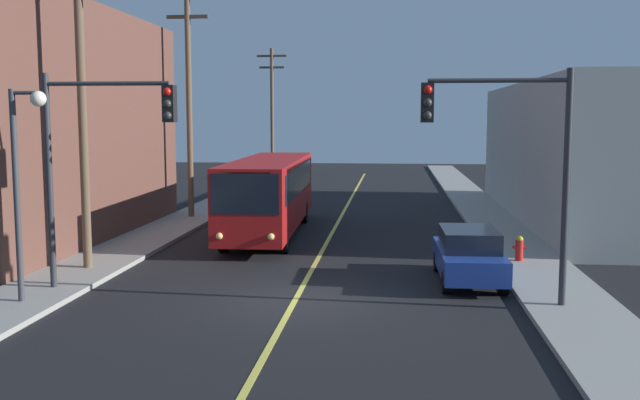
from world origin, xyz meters
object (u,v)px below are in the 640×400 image
object	(u,v)px
city_bus	(270,192)
traffic_signal_left_corner	(101,140)
utility_pole_far	(272,107)
street_lamp_left	(23,164)
parked_car_blue	(469,255)
fire_hydrant	(519,248)
utility_pole_mid	(189,91)
traffic_signal_right_corner	(505,142)
utility_pole_near	(82,94)

from	to	relation	value
city_bus	traffic_signal_left_corner	size ratio (longest dim) A/B	2.04
utility_pole_far	street_lamp_left	bearing A→B (deg)	-89.48
parked_car_blue	fire_hydrant	world-z (taller)	parked_car_blue
city_bus	utility_pole_far	distance (m)	28.16
utility_pole_mid	street_lamp_left	size ratio (longest dim) A/B	2.01
traffic_signal_right_corner	utility_pole_far	bearing A→B (deg)	108.02
parked_car_blue	utility_pole_far	bearing A→B (deg)	108.69
utility_pole_near	fire_hydrant	bearing A→B (deg)	10.29
utility_pole_near	street_lamp_left	world-z (taller)	utility_pole_near
traffic_signal_left_corner	fire_hydrant	size ratio (longest dim) A/B	7.14
utility_pole_mid	traffic_signal_left_corner	xyz separation A→B (m)	(1.81, -14.86, -1.89)
utility_pole_near	traffic_signal_left_corner	distance (m)	3.50
traffic_signal_left_corner	city_bus	bearing A→B (deg)	75.32
utility_pole_far	traffic_signal_left_corner	world-z (taller)	utility_pole_far
utility_pole_far	traffic_signal_right_corner	world-z (taller)	utility_pole_far
utility_pole_near	utility_pole_far	xyz separation A→B (m)	(-0.06, 35.49, 0.15)
traffic_signal_right_corner	utility_pole_mid	bearing A→B (deg)	129.37
traffic_signal_right_corner	parked_car_blue	bearing A→B (deg)	99.75
parked_car_blue	street_lamp_left	distance (m)	12.74
fire_hydrant	traffic_signal_left_corner	bearing A→B (deg)	-156.79
city_bus	street_lamp_left	world-z (taller)	street_lamp_left
utility_pole_mid	fire_hydrant	bearing A→B (deg)	-34.30
parked_car_blue	utility_pole_near	xyz separation A→B (m)	(-12.03, 0.23, 4.82)
traffic_signal_right_corner	fire_hydrant	world-z (taller)	traffic_signal_right_corner
parked_car_blue	traffic_signal_right_corner	size ratio (longest dim) A/B	0.74
utility_pole_far	parked_car_blue	bearing A→B (deg)	-71.31
utility_pole_mid	utility_pole_far	size ratio (longest dim) A/B	1.07
street_lamp_left	utility_pole_far	bearing A→B (deg)	90.52
parked_car_blue	fire_hydrant	bearing A→B (deg)	54.74
fire_hydrant	city_bus	bearing A→B (deg)	150.03
utility_pole_near	city_bus	bearing A→B (deg)	60.45
utility_pole_far	fire_hydrant	world-z (taller)	utility_pole_far
parked_car_blue	utility_pole_mid	bearing A→B (deg)	134.40
utility_pole_mid	traffic_signal_right_corner	bearing A→B (deg)	-50.63
city_bus	fire_hydrant	xyz separation A→B (m)	(9.46, -5.45, -1.23)
utility_pole_near	traffic_signal_left_corner	world-z (taller)	utility_pole_near
city_bus	utility_pole_near	bearing A→B (deg)	-119.55
parked_car_blue	traffic_signal_right_corner	world-z (taller)	traffic_signal_right_corner
utility_pole_near	utility_pole_mid	distance (m)	12.15
traffic_signal_left_corner	traffic_signal_right_corner	xyz separation A→B (m)	(10.82, -0.54, 0.00)
utility_pole_mid	fire_hydrant	xyz separation A→B (m)	(14.07, -9.60, -5.61)
parked_car_blue	city_bus	bearing A→B (deg)	132.35
city_bus	utility_pole_mid	size ratio (longest dim) A/B	1.11
parked_car_blue	traffic_signal_left_corner	xyz separation A→B (m)	(-10.30, -2.49, 3.46)
city_bus	traffic_signal_right_corner	bearing A→B (deg)	-54.53
traffic_signal_right_corner	city_bus	bearing A→B (deg)	125.47
utility_pole_far	traffic_signal_left_corner	xyz separation A→B (m)	(1.78, -38.21, -1.51)
traffic_signal_right_corner	street_lamp_left	xyz separation A→B (m)	(-12.24, -1.04, -0.56)
utility_pole_mid	fire_hydrant	distance (m)	17.94
parked_car_blue	street_lamp_left	world-z (taller)	street_lamp_left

